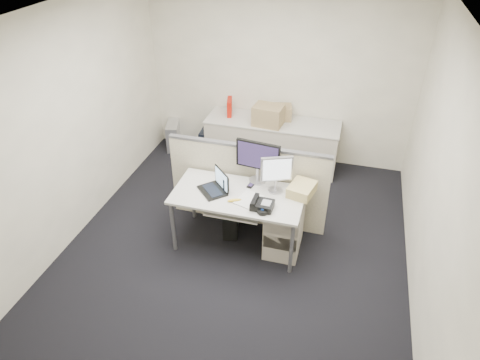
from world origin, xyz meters
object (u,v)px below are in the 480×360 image
(desk_phone, at_px, (262,205))
(desk, at_px, (238,199))
(laptop, at_px, (212,182))
(monitor_main, at_px, (258,162))

(desk_phone, bearing_deg, desk, 153.10)
(laptop, xyz_separation_m, desk_phone, (0.63, -0.15, -0.09))
(laptop, distance_m, desk_phone, 0.65)
(desk, distance_m, desk_phone, 0.39)
(monitor_main, xyz_separation_m, desk_phone, (0.18, -0.50, -0.23))
(desk, relative_size, laptop, 4.51)
(desk, height_order, laptop, laptop)
(desk_phone, bearing_deg, monitor_main, 111.40)
(monitor_main, distance_m, desk_phone, 0.58)
(desk, bearing_deg, desk_phone, -28.87)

